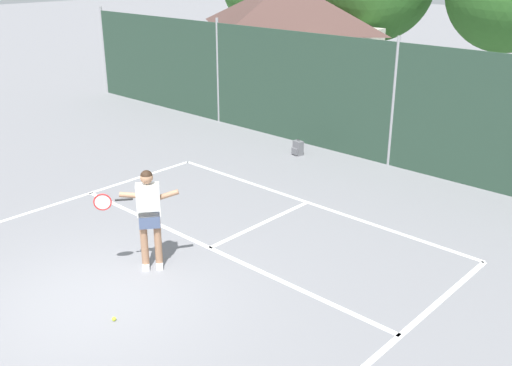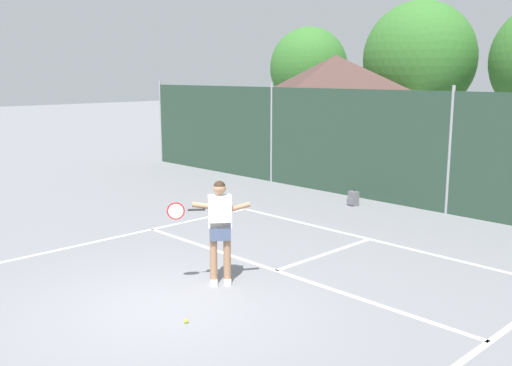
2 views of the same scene
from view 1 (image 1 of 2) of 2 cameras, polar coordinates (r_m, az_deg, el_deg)
The scene contains 7 objects.
ground_plane at distance 10.09m, azimuth -15.01°, elevation -10.88°, with size 120.00×120.00×0.00m, color gray.
court_markings at distance 10.38m, azimuth -12.00°, elevation -9.59°, with size 8.30×11.10×0.01m.
chainlink_fence at distance 15.68m, azimuth 13.14°, elevation 7.31°, with size 26.09×0.09×3.37m.
clubhouse_building at distance 23.26m, azimuth 2.98°, elevation 13.91°, with size 6.45×4.79×4.39m.
tennis_player at distance 10.34m, azimuth -10.39°, elevation -2.68°, with size 0.84×1.23×1.85m.
tennis_ball at distance 9.51m, azimuth -13.58°, elevation -12.66°, with size 0.07×0.07×0.07m, color #CCE033.
backpack_grey at distance 16.50m, azimuth 4.06°, elevation 3.38°, with size 0.31×0.29×0.46m.
Camera 1 is at (7.47, -4.31, 5.25)m, focal length 41.34 mm.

